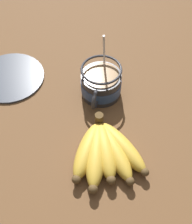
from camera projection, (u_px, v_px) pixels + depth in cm
name	position (u px, v px, depth cm)	size (l,w,h in cm)	color
table	(82.00, 123.00, 77.23)	(116.67, 116.67, 3.37)	brown
coffee_mug	(101.00, 84.00, 77.95)	(13.43, 10.21, 17.23)	#28282D
banana_bunch	(105.00, 151.00, 67.93)	(18.69, 16.88, 4.45)	#4C381E
small_plate	(10.00, 77.00, 83.84)	(18.20, 18.20, 0.60)	#333842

